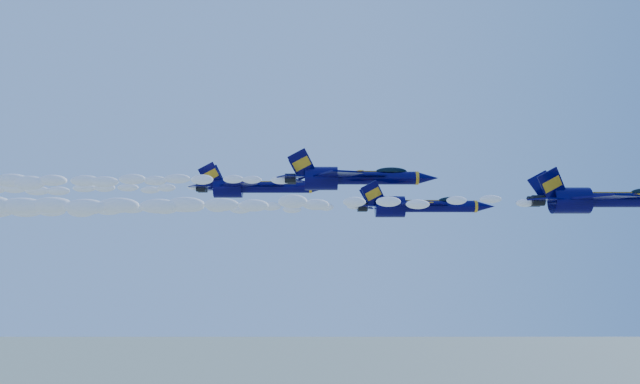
{
  "coord_description": "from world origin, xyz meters",
  "views": [
    {
      "loc": [
        -5.56,
        -68.69,
        146.64
      ],
      "look_at": [
        -5.34,
        1.1,
        152.6
      ],
      "focal_mm": 35.0,
      "sensor_mm": 36.0,
      "label": 1
    }
  ],
  "objects_px": {
    "jet_third": "(352,177)",
    "jet_fourth": "(255,187)",
    "jet_second": "(417,206)",
    "jet_lead": "(604,199)"
  },
  "relations": [
    {
      "from": "jet_third",
      "to": "jet_fourth",
      "type": "relative_size",
      "value": 1.04
    },
    {
      "from": "jet_second",
      "to": "jet_fourth",
      "type": "bearing_deg",
      "value": 142.8
    },
    {
      "from": "jet_lead",
      "to": "jet_third",
      "type": "distance_m",
      "value": 28.87
    },
    {
      "from": "jet_lead",
      "to": "jet_second",
      "type": "relative_size",
      "value": 1.01
    },
    {
      "from": "jet_second",
      "to": "jet_third",
      "type": "height_order",
      "value": "jet_third"
    },
    {
      "from": "jet_lead",
      "to": "jet_second",
      "type": "xyz_separation_m",
      "value": [
        -14.42,
        13.25,
        0.25
      ]
    },
    {
      "from": "jet_second",
      "to": "jet_third",
      "type": "xyz_separation_m",
      "value": [
        -6.83,
        5.88,
        3.77
      ]
    },
    {
      "from": "jet_lead",
      "to": "jet_fourth",
      "type": "height_order",
      "value": "jet_fourth"
    },
    {
      "from": "jet_lead",
      "to": "jet_fourth",
      "type": "relative_size",
      "value": 0.86
    },
    {
      "from": "jet_third",
      "to": "jet_fourth",
      "type": "height_order",
      "value": "jet_third"
    }
  ]
}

